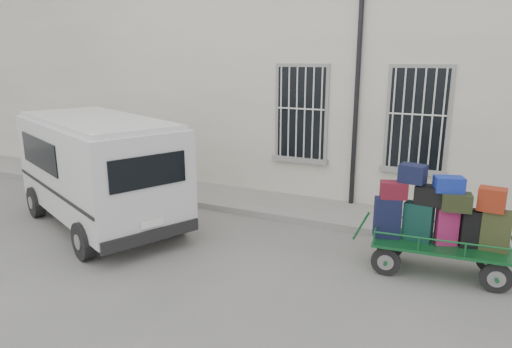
{
  "coord_description": "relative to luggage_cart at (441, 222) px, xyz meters",
  "views": [
    {
      "loc": [
        3.41,
        -7.57,
        3.56
      ],
      "look_at": [
        -0.68,
        1.0,
        1.14
      ],
      "focal_mm": 32.0,
      "sensor_mm": 36.0,
      "label": 1
    }
  ],
  "objects": [
    {
      "name": "luggage_cart",
      "position": [
        0.0,
        0.0,
        0.0
      ],
      "size": [
        2.57,
        1.15,
        1.85
      ],
      "rotation": [
        0.0,
        0.0,
        0.08
      ],
      "color": "black",
      "rests_on": "ground"
    },
    {
      "name": "ground",
      "position": [
        -3.11,
        -0.15,
        -0.93
      ],
      "size": [
        80.0,
        80.0,
        0.0
      ],
      "primitive_type": "plane",
      "color": "#62625E",
      "rests_on": "ground"
    },
    {
      "name": "sidewalk",
      "position": [
        -3.11,
        2.05,
        -0.86
      ],
      "size": [
        24.0,
        1.7,
        0.15
      ],
      "primitive_type": "cube",
      "color": "gray",
      "rests_on": "ground"
    },
    {
      "name": "van",
      "position": [
        -6.8,
        -0.64,
        0.42
      ],
      "size": [
        5.03,
        3.68,
        2.36
      ],
      "rotation": [
        0.0,
        0.0,
        -0.42
      ],
      "color": "silver",
      "rests_on": "ground"
    },
    {
      "name": "building",
      "position": [
        -3.11,
        5.35,
        2.07
      ],
      "size": [
        24.0,
        5.15,
        6.0
      ],
      "color": "beige",
      "rests_on": "ground"
    }
  ]
}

